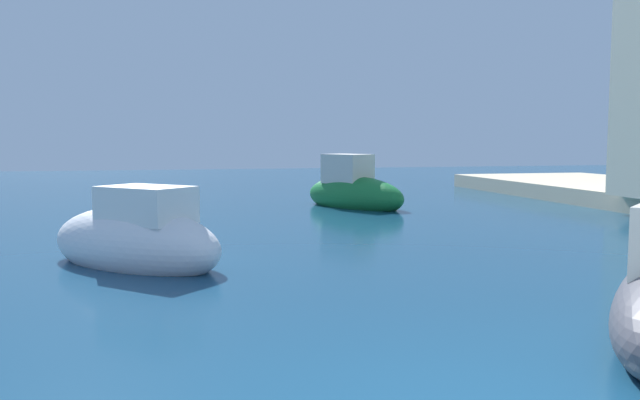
{
  "coord_description": "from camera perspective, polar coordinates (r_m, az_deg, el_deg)",
  "views": [
    {
      "loc": [
        -2.08,
        -3.98,
        2.0
      ],
      "look_at": [
        1.68,
        11.58,
        0.53
      ],
      "focal_mm": 37.73,
      "sensor_mm": 36.0,
      "label": 1
    }
  ],
  "objects": [
    {
      "name": "moored_boat_0",
      "position": [
        10.93,
        -15.33,
        -3.3
      ],
      "size": [
        3.3,
        3.29,
        1.53
      ],
      "rotation": [
        0.0,
        0.0,
        2.36
      ],
      "color": "white",
      "rests_on": "ground"
    },
    {
      "name": "moored_boat_4",
      "position": [
        19.58,
        2.84,
        0.7
      ],
      "size": [
        2.87,
        3.85,
        1.8
      ],
      "rotation": [
        0.0,
        0.0,
        5.2
      ],
      "color": "#197233",
      "rests_on": "ground"
    }
  ]
}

